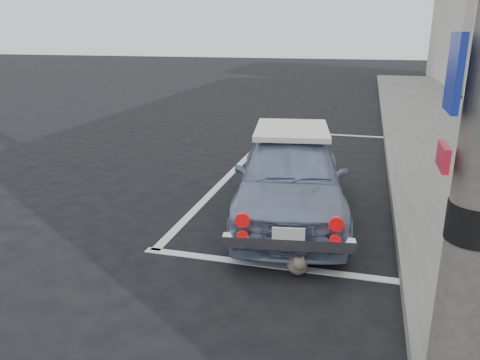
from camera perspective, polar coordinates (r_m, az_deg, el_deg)
name	(u,v)px	position (r m, az deg, el deg)	size (l,w,h in m)	color
ground	(241,242)	(5.70, 0.10, -7.53)	(80.00, 80.00, 0.00)	black
pline_rear	(273,266)	(5.16, 4.10, -10.37)	(3.00, 0.12, 0.01)	silver
pline_front	(328,134)	(11.76, 10.74, 5.49)	(3.00, 0.12, 0.01)	silver
pline_side	(236,169)	(8.63, -0.53, 1.38)	(0.12, 7.00, 0.01)	silver
retro_coupe	(290,173)	(6.32, 6.16, 0.80)	(1.92, 3.68, 1.19)	#7A89AA
cat	(297,262)	(4.99, 6.98, -9.95)	(0.31, 0.50, 0.27)	#756A59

